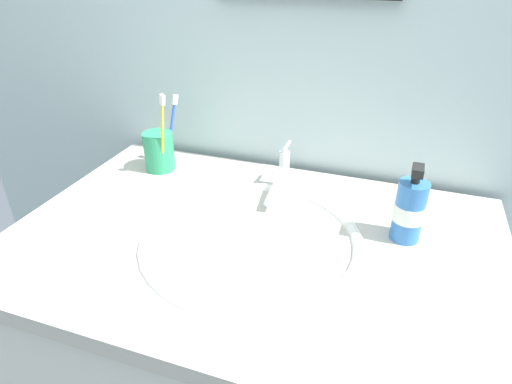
# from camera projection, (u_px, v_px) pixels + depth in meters

# --- Properties ---
(tiled_wall_back) EXTENTS (2.16, 0.04, 2.40)m
(tiled_wall_back) POSITION_uv_depth(u_px,v_px,m) (306.00, 20.00, 0.97)
(tiled_wall_back) COLOR silver
(tiled_wall_back) RESTS_ON ground
(vanity_counter) EXTENTS (0.96, 0.63, 0.85)m
(vanity_counter) POSITION_uv_depth(u_px,v_px,m) (254.00, 377.00, 1.06)
(vanity_counter) COLOR silver
(vanity_counter) RESTS_ON ground
(sink_basin) EXTENTS (0.43, 0.43, 0.12)m
(sink_basin) POSITION_uv_depth(u_px,v_px,m) (251.00, 256.00, 0.87)
(sink_basin) COLOR white
(sink_basin) RESTS_ON vanity_counter
(faucet) EXTENTS (0.02, 0.17, 0.10)m
(faucet) POSITION_uv_depth(u_px,v_px,m) (280.00, 175.00, 0.99)
(faucet) COLOR silver
(faucet) RESTS_ON sink_basin
(toothbrush_cup) EXTENTS (0.07, 0.07, 0.10)m
(toothbrush_cup) POSITION_uv_depth(u_px,v_px,m) (159.00, 151.00, 1.09)
(toothbrush_cup) COLOR #2D9966
(toothbrush_cup) RESTS_ON vanity_counter
(toothbrush_yellow) EXTENTS (0.05, 0.03, 0.20)m
(toothbrush_yellow) POSITION_uv_depth(u_px,v_px,m) (162.00, 130.00, 1.02)
(toothbrush_yellow) COLOR yellow
(toothbrush_yellow) RESTS_ON toothbrush_cup
(toothbrush_blue) EXTENTS (0.04, 0.05, 0.18)m
(toothbrush_blue) POSITION_uv_depth(u_px,v_px,m) (172.00, 126.00, 1.08)
(toothbrush_blue) COLOR blue
(toothbrush_blue) RESTS_ON toothbrush_cup
(soap_dispenser) EXTENTS (0.06, 0.06, 0.16)m
(soap_dispenser) POSITION_uv_depth(u_px,v_px,m) (409.00, 210.00, 0.82)
(soap_dispenser) COLOR #3372BF
(soap_dispenser) RESTS_ON vanity_counter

